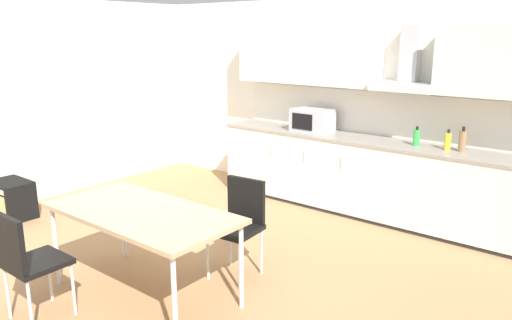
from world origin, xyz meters
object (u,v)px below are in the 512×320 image
Objects in this scene: bottle_brown at (462,141)px; bottle_yellow at (448,141)px; guitar_amp at (12,199)px; chair_far_right at (240,218)px; chair_near_left at (25,256)px; pendant_lamp at (133,72)px; dining_table at (142,216)px; microwave at (312,120)px; bottle_green at (417,137)px.

bottle_yellow is at bearing -171.74° from bottle_brown.
chair_far_right is at bearing 11.26° from guitar_amp.
pendant_lamp reaches higher than chair_near_left.
dining_table is 0.88m from chair_far_right.
bottle_yellow is 3.25m from dining_table.
chair_far_right and chair_near_left have the same top height.
guitar_amp is at bearing -131.57° from microwave.
bottle_brown is 5.09m from guitar_amp.
bottle_green is 2.30m from chair_far_right.
pendant_lamp is at bearing -116.03° from bottle_yellow.
dining_table reaches higher than guitar_amp.
bottle_green is 0.97× the size of bottle_yellow.
chair_far_right is 1.56m from pendant_lamp.
bottle_green is at bearing 179.09° from bottle_yellow.
bottle_brown is 2.51m from chair_far_right.
guitar_amp is (-3.74, -2.72, -0.79)m from bottle_green.
bottle_green is at bearing 68.68° from chair_near_left.
bottle_green is 3.12m from dining_table.
bottle_brown is 0.82× the size of pendant_lamp.
dining_table is (-1.42, -2.91, -0.31)m from bottle_yellow.
microwave is 2.93m from dining_table.
microwave is at bearing 94.99° from pendant_lamp.
bottle_yellow is 4.96m from guitar_amp.
pendant_lamp is (-1.42, -2.91, 0.82)m from bottle_yellow.
microwave is 2.18× the size of bottle_yellow.
chair_far_right is (0.61, -2.11, -0.52)m from microwave.
microwave is 1.34m from bottle_green.
bottle_brown is 0.30× the size of chair_near_left.
chair_near_left is 2.72× the size of pendant_lamp.
pendant_lamp is (-1.08, -2.91, 0.83)m from bottle_green.
chair_far_right is 1.00× the size of chair_near_left.
dining_table is at bearing 65.34° from chair_near_left.
bottle_green is at bearing 71.06° from chair_far_right.
guitar_amp is (-2.30, 0.97, -0.31)m from chair_near_left.
dining_table is at bearing -85.01° from microwave.
bottle_brown reaches higher than chair_far_right.
bottle_green reaches higher than chair_near_left.
bottle_brown is at bearing 60.56° from chair_far_right.
guitar_amp is at bearing -147.00° from bottle_brown.
microwave reaches higher than bottle_brown.
bottle_brown is at bearing 62.63° from chair_near_left.
microwave reaches higher than chair_near_left.
chair_far_right is (-1.21, -2.14, -0.50)m from bottle_brown.
pendant_lamp is (-1.56, -2.93, 0.81)m from bottle_brown.
microwave is at bearing 106.02° from chair_far_right.
bottle_brown reaches higher than bottle_yellow.
guitar_amp is (-3.01, -0.60, -0.31)m from chair_far_right.
chair_far_right is at bearing 65.58° from chair_near_left.
bottle_brown is 3.41m from pendant_lamp.
bottle_green is 0.13× the size of dining_table.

